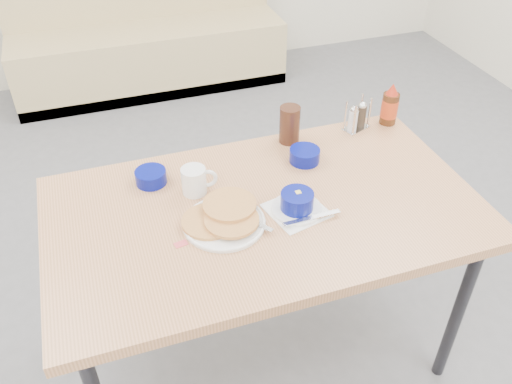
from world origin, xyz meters
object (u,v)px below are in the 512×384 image
object	(u,v)px
booth_bench	(147,37)
coffee_mug	(195,180)
dining_table	(265,221)
creamer_bowl	(151,177)
amber_tumbler	(290,125)
grits_setting	(297,204)
condiment_caddy	(357,119)
pancake_plate	(224,219)
syrup_bottle	(390,106)
butter_bowl	(305,156)

from	to	relation	value
booth_bench	coffee_mug	xyz separation A→B (m)	(-0.19, -2.39, 0.46)
dining_table	creamer_bowl	size ratio (longest dim) A/B	13.17
booth_bench	amber_tumbler	bearing A→B (deg)	-84.34
coffee_mug	grits_setting	xyz separation A→B (m)	(0.28, -0.20, -0.02)
booth_bench	condiment_caddy	distance (m)	2.30
booth_bench	condiment_caddy	size ratio (longest dim) A/B	14.88
pancake_plate	syrup_bottle	bearing A→B (deg)	25.50
dining_table	butter_bowl	size ratio (longest dim) A/B	12.83
grits_setting	amber_tumbler	xyz separation A→B (m)	(0.13, 0.39, 0.04)
grits_setting	condiment_caddy	bearing A→B (deg)	43.74
pancake_plate	amber_tumbler	size ratio (longest dim) A/B	1.82
grits_setting	amber_tumbler	distance (m)	0.42
syrup_bottle	amber_tumbler	bearing A→B (deg)	180.00
dining_table	coffee_mug	distance (m)	0.27
creamer_bowl	butter_bowl	size ratio (longest dim) A/B	0.97
pancake_plate	coffee_mug	world-z (taller)	coffee_mug
dining_table	coffee_mug	size ratio (longest dim) A/B	11.56
amber_tumbler	syrup_bottle	xyz separation A→B (m)	(0.42, 0.00, 0.00)
booth_bench	amber_tumbler	world-z (taller)	booth_bench
dining_table	grits_setting	size ratio (longest dim) A/B	6.20
grits_setting	syrup_bottle	world-z (taller)	syrup_bottle
dining_table	syrup_bottle	size ratio (longest dim) A/B	8.17
booth_bench	dining_table	distance (m)	2.56
creamer_bowl	amber_tumbler	size ratio (longest dim) A/B	0.73
coffee_mug	booth_bench	bearing A→B (deg)	85.38
grits_setting	pancake_plate	bearing A→B (deg)	175.77
condiment_caddy	booth_bench	bearing A→B (deg)	80.88
coffee_mug	condiment_caddy	distance (m)	0.72
amber_tumbler	condiment_caddy	distance (m)	0.28
booth_bench	syrup_bottle	xyz separation A→B (m)	(0.64, -2.19, 0.48)
butter_bowl	syrup_bottle	distance (m)	0.45
coffee_mug	syrup_bottle	xyz separation A→B (m)	(0.83, 0.19, 0.03)
creamer_bowl	amber_tumbler	bearing A→B (deg)	9.64
dining_table	coffee_mug	bearing A→B (deg)	142.31
grits_setting	booth_bench	bearing A→B (deg)	91.98
booth_bench	creamer_bowl	bearing A→B (deg)	-98.09
booth_bench	condiment_caddy	xyz separation A→B (m)	(0.50, -2.19, 0.46)
booth_bench	dining_table	bearing A→B (deg)	-90.00
booth_bench	syrup_bottle	distance (m)	2.34
booth_bench	amber_tumbler	xyz separation A→B (m)	(0.22, -2.19, 0.48)
syrup_bottle	booth_bench	bearing A→B (deg)	106.26
amber_tumbler	syrup_bottle	distance (m)	0.42
amber_tumbler	dining_table	bearing A→B (deg)	-122.59
dining_table	grits_setting	world-z (taller)	grits_setting
dining_table	creamer_bowl	distance (m)	0.42
creamer_bowl	butter_bowl	world-z (taller)	butter_bowl
pancake_plate	amber_tumbler	bearing A→B (deg)	45.80
creamer_bowl	grits_setting	bearing A→B (deg)	-36.01
booth_bench	dining_table	xyz separation A→B (m)	(0.00, -2.53, 0.35)
pancake_plate	syrup_bottle	distance (m)	0.87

